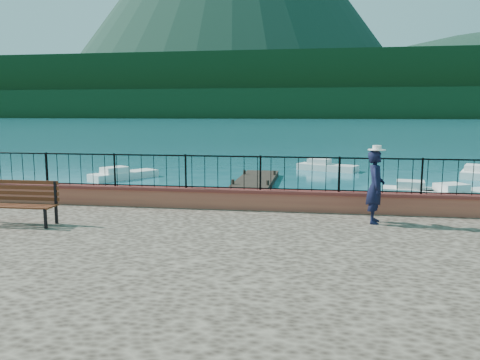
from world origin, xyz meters
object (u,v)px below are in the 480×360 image
(boat_3, at_px, (124,172))
(boat_0, at_px, (122,200))
(boat_1, at_px, (422,189))
(boat_2, at_px, (461,191))
(boat_5, at_px, (475,170))
(park_bench, at_px, (18,212))
(person, at_px, (375,187))
(boat_4, at_px, (327,165))

(boat_3, bearing_deg, boat_0, -123.03)
(boat_1, relative_size, boat_2, 0.97)
(boat_2, height_order, boat_5, same)
(boat_0, bearing_deg, park_bench, -108.67)
(person, distance_m, boat_3, 19.37)
(park_bench, distance_m, person, 8.97)
(boat_3, xyz_separation_m, boat_5, (21.26, 4.63, 0.00))
(park_bench, relative_size, boat_4, 0.48)
(park_bench, distance_m, boat_0, 7.61)
(park_bench, xyz_separation_m, boat_3, (-4.00, 16.00, -1.12))
(boat_1, height_order, boat_2, same)
(person, relative_size, boat_1, 0.52)
(boat_0, distance_m, boat_2, 15.12)
(person, distance_m, boat_2, 11.74)
(person, distance_m, boat_1, 11.41)
(boat_1, distance_m, boat_5, 9.69)
(person, relative_size, boat_3, 0.44)
(park_bench, height_order, person, person)
(park_bench, relative_size, boat_5, 0.46)
(boat_3, bearing_deg, person, -103.85)
(boat_0, relative_size, boat_3, 0.99)
(park_bench, relative_size, boat_2, 0.54)
(boat_0, relative_size, boat_5, 0.97)
(boat_0, height_order, boat_3, same)
(boat_3, bearing_deg, boat_2, -68.06)
(person, bearing_deg, park_bench, 106.21)
(boat_1, distance_m, boat_3, 16.74)
(boat_1, relative_size, boat_4, 0.87)
(boat_2, xyz_separation_m, boat_5, (3.32, 8.64, 0.00))
(boat_0, bearing_deg, boat_4, 36.67)
(boat_4, bearing_deg, boat_3, -129.85)
(boat_0, bearing_deg, boat_1, -2.04)
(boat_2, height_order, boat_4, same)
(boat_1, height_order, boat_4, same)
(boat_4, bearing_deg, boat_5, 14.83)
(boat_3, relative_size, boat_4, 1.02)
(boat_2, bearing_deg, boat_5, 42.54)
(park_bench, bearing_deg, boat_0, 92.96)
(boat_5, bearing_deg, boat_0, 148.45)
(person, height_order, boat_0, person)
(park_bench, xyz_separation_m, boat_2, (13.94, 11.99, -1.12))
(person, xyz_separation_m, boat_4, (-0.62, 20.48, -1.72))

